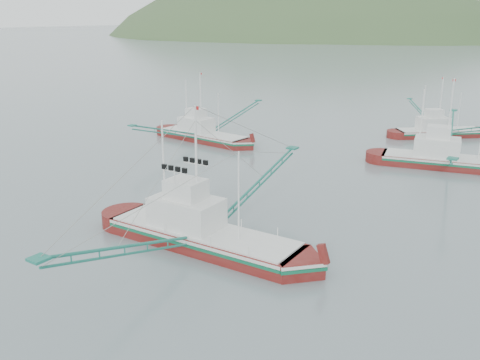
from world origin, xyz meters
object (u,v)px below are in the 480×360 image
Objects in this scene: main_boat at (201,225)px; bg_boat_far at (441,123)px; bg_boat_left at (203,131)px; bg_boat_right at (449,151)px.

main_boat reaches higher than bg_boat_far.
bg_boat_far is at bearing 43.54° from bg_boat_left.
main_boat is 1.47× the size of bg_boat_far.
bg_boat_left is (-30.76, -4.95, -0.57)m from bg_boat_right.
bg_boat_right is (9.63, 31.99, 0.30)m from main_boat.
main_boat is at bearing -136.47° from bg_boat_far.
main_boat is 1.08× the size of bg_boat_right.
bg_boat_left is (-21.13, 27.04, -0.26)m from main_boat.
main_boat is 1.15× the size of bg_boat_left.
bg_boat_left is 33.03m from bg_boat_far.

